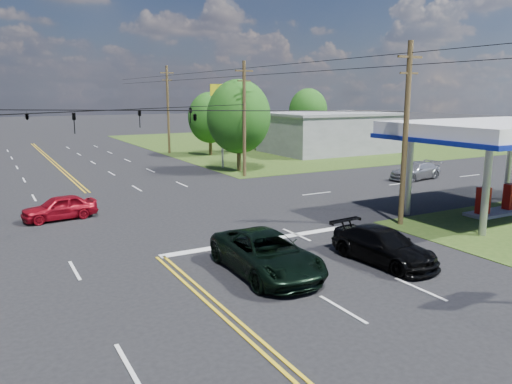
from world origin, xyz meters
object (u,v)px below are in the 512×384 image
pickup_dkgreen (266,254)px  tree_right_a (239,117)px  tree_far_r (308,111)px  suv_black (383,246)px  gas_canopy (503,133)px  retail_ne (328,134)px  pole_se (406,132)px  pole_ne (244,118)px  tree_right_b (210,118)px  pole_right_far (168,109)px

pickup_dkgreen → tree_right_a: bearing=67.3°
tree_far_r → suv_black: (-26.10, -43.13, -3.83)m
gas_canopy → pickup_dkgreen: size_ratio=2.10×
retail_ne → suv_black: retail_ne is taller
retail_ne → suv_black: size_ratio=2.87×
pole_se → pole_ne: (0.00, 18.00, 0.00)m
pole_se → tree_right_b: (3.50, 33.00, -0.70)m
gas_canopy → pole_right_far: 38.55m
retail_ne → pole_right_far: pole_right_far is taller
pole_se → suv_black: size_ratio=1.94×
pole_right_far → pickup_dkgreen: (-10.00, -39.93, -4.36)m
pole_ne → tree_right_a: 3.16m
gas_canopy → pole_se: 6.58m
pole_ne → tree_right_b: bearing=76.9°
pole_right_far → tree_right_a: size_ratio=1.22×
pole_right_far → tree_right_b: 5.40m
pole_ne → gas_canopy: bearing=-71.1°
pole_ne → tree_far_r: pole_ne is taller
pole_right_far → suv_black: 41.69m
pole_right_far → gas_canopy: bearing=-80.3°
retail_ne → suv_black: 39.85m
retail_ne → tree_right_a: 18.09m
pole_se → pickup_dkgreen: pole_se is taller
tree_right_b → tree_far_r: tree_far_r is taller
pole_se → tree_right_b: 33.19m
pole_se → gas_canopy: bearing=-8.7°
retail_ne → pole_ne: size_ratio=1.47×
retail_ne → gas_canopy: 31.88m
pole_se → pole_right_far: bearing=90.0°
retail_ne → tree_far_r: tree_far_r is taller
pole_ne → tree_right_b: pole_ne is taller
retail_ne → tree_far_r: (4.00, 10.00, 2.34)m
suv_black → pole_right_far: bearing=78.1°
tree_right_a → tree_right_b: size_ratio=1.15×
pole_se → tree_right_b: bearing=83.9°
retail_ne → pole_se: bearing=-120.4°
tree_right_b → tree_far_r: size_ratio=0.93×
tree_right_a → tree_right_b: 12.27m
pole_se → pole_ne: size_ratio=1.00×
pole_right_far → pole_ne: bearing=-90.0°
tree_far_r → suv_black: bearing=-121.2°
gas_canopy → pickup_dkgreen: (-16.50, -1.93, -3.90)m
suv_black → tree_right_a: bearing=71.5°
pole_ne → pickup_dkgreen: bearing=-115.5°
retail_ne → pickup_dkgreen: retail_ne is taller
retail_ne → pickup_dkgreen: 41.84m
retail_ne → gas_canopy: gas_canopy is taller
pickup_dkgreen → suv_black: (4.90, -1.20, -0.10)m
tree_right_a → tree_right_b: (2.50, 12.00, -0.65)m
tree_far_r → tree_right_b: bearing=-161.1°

